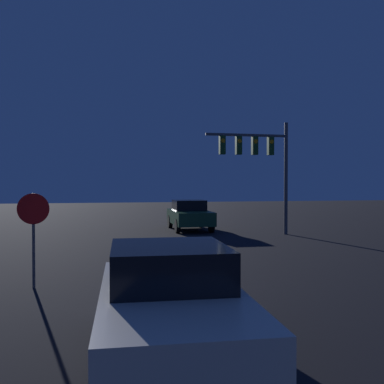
{
  "coord_description": "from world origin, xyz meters",
  "views": [
    {
      "loc": [
        -2.81,
        1.68,
        2.54
      ],
      "look_at": [
        0.0,
        14.61,
        2.28
      ],
      "focal_mm": 40.0,
      "sensor_mm": 36.0,
      "label": 1
    }
  ],
  "objects_px": {
    "stop_sign": "(33,222)",
    "traffic_signal_mast": "(260,156)",
    "car_near": "(170,303)",
    "car_far": "(190,215)"
  },
  "relations": [
    {
      "from": "car_near",
      "to": "stop_sign",
      "type": "xyz_separation_m",
      "value": [
        -2.55,
        4.93,
        0.79
      ]
    },
    {
      "from": "car_near",
      "to": "stop_sign",
      "type": "relative_size",
      "value": 1.89
    },
    {
      "from": "car_near",
      "to": "traffic_signal_mast",
      "type": "distance_m",
      "value": 15.81
    },
    {
      "from": "stop_sign",
      "to": "traffic_signal_mast",
      "type": "bearing_deg",
      "value": 43.9
    },
    {
      "from": "traffic_signal_mast",
      "to": "car_far",
      "type": "bearing_deg",
      "value": 134.27
    },
    {
      "from": "traffic_signal_mast",
      "to": "stop_sign",
      "type": "height_order",
      "value": "traffic_signal_mast"
    },
    {
      "from": "car_near",
      "to": "traffic_signal_mast",
      "type": "relative_size",
      "value": 0.78
    },
    {
      "from": "traffic_signal_mast",
      "to": "stop_sign",
      "type": "distance_m",
      "value": 13.19
    },
    {
      "from": "car_far",
      "to": "traffic_signal_mast",
      "type": "xyz_separation_m",
      "value": [
        2.94,
        -3.02,
        3.08
      ]
    },
    {
      "from": "car_far",
      "to": "traffic_signal_mast",
      "type": "bearing_deg",
      "value": 135.19
    }
  ]
}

